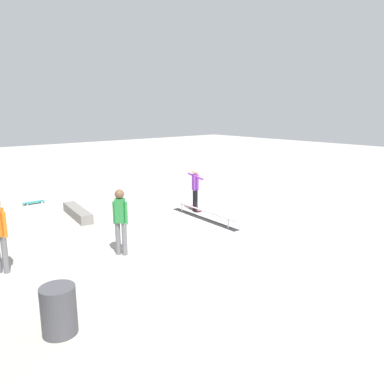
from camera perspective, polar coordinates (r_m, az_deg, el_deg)
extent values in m
plane|color=#ADA89E|center=(13.06, 0.12, -3.54)|extent=(60.00, 60.00, 0.00)
cube|color=black|center=(12.62, 1.72, -4.09)|extent=(3.25, 0.43, 0.01)
cylinder|color=#B7B7BC|center=(11.69, 5.55, -4.80)|extent=(0.04, 0.04, 0.29)
cylinder|color=#B7B7BC|center=(13.53, -1.57, -2.34)|extent=(0.04, 0.04, 0.29)
cylinder|color=#B7B7BC|center=(12.55, 1.73, -2.86)|extent=(3.08, 0.23, 0.05)
cube|color=gray|center=(13.35, -17.08, -3.04)|extent=(2.23, 0.70, 0.32)
cylinder|color=black|center=(13.32, 0.62, -1.44)|extent=(0.15, 0.15, 0.80)
cylinder|color=black|center=(13.46, 0.36, -1.29)|extent=(0.15, 0.15, 0.80)
cube|color=purple|center=(13.24, 0.50, 1.51)|extent=(0.26, 0.24, 0.57)
sphere|color=tan|center=(13.17, 0.50, 3.18)|extent=(0.22, 0.22, 0.22)
cylinder|color=purple|center=(12.87, 1.14, 2.16)|extent=(0.53, 0.24, 0.07)
cylinder|color=purple|center=(13.54, -0.10, 2.68)|extent=(0.53, 0.24, 0.07)
cube|color=#E05993|center=(13.69, 0.48, -2.43)|extent=(0.82, 0.39, 0.02)
cylinder|color=white|center=(13.89, -0.46, -2.44)|extent=(0.06, 0.04, 0.05)
cylinder|color=white|center=(13.99, 0.39, -2.33)|extent=(0.06, 0.04, 0.05)
cylinder|color=white|center=(13.42, 0.57, -2.97)|extent=(0.06, 0.04, 0.05)
cylinder|color=white|center=(13.53, 1.44, -2.85)|extent=(0.06, 0.04, 0.05)
cylinder|color=slate|center=(9.67, -11.22, -6.96)|extent=(0.18, 0.18, 0.86)
cylinder|color=slate|center=(9.62, -10.26, -7.03)|extent=(0.18, 0.18, 0.86)
cube|color=#2D8C42|center=(9.43, -10.92, -2.80)|extent=(0.30, 0.29, 0.61)
sphere|color=brown|center=(9.33, -11.03, -0.32)|extent=(0.23, 0.23, 0.23)
cylinder|color=#2D8C42|center=(9.50, -11.77, -3.08)|extent=(0.11, 0.11, 0.57)
cylinder|color=#2D8C42|center=(9.40, -10.04, -3.17)|extent=(0.11, 0.11, 0.57)
cylinder|color=slate|center=(9.44, -26.65, -8.52)|extent=(0.18, 0.18, 0.88)
cylinder|color=orange|center=(9.20, -26.70, -4.50)|extent=(0.11, 0.11, 0.59)
cube|color=teal|center=(15.80, -23.03, -1.41)|extent=(0.21, 0.80, 0.02)
cylinder|color=white|center=(15.63, -23.83, -1.83)|extent=(0.03, 0.05, 0.05)
cylinder|color=white|center=(15.85, -24.07, -1.66)|extent=(0.03, 0.05, 0.05)
cylinder|color=white|center=(15.78, -21.95, -1.53)|extent=(0.03, 0.05, 0.05)
cylinder|color=white|center=(15.99, -22.21, -1.38)|extent=(0.03, 0.05, 0.05)
cylinder|color=#47474C|center=(6.74, -19.68, -16.65)|extent=(0.57, 0.57, 0.82)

